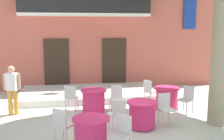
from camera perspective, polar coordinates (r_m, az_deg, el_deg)
name	(u,v)px	position (r m, az deg, el deg)	size (l,w,h in m)	color
ground_plane	(121,127)	(7.79, 1.84, -12.07)	(120.00, 120.00, 0.00)	beige
building_facade	(83,9)	(14.17, -6.21, 12.82)	(13.00, 5.09, 7.50)	#BC5B4C
entrance_step_platform	(88,93)	(11.12, -5.07, -4.93)	(5.47, 2.73, 0.25)	silver
cafe_table_near_tree	(94,100)	(9.03, -3.92, -6.47)	(0.86, 0.86, 0.76)	#E52D66
cafe_chair_near_tree_0	(71,96)	(9.09, -8.69, -5.55)	(0.49, 0.49, 0.91)	silver
cafe_chair_near_tree_1	(116,97)	(8.92, 0.89, -5.73)	(0.51, 0.51, 0.91)	silver
cafe_table_middle	(142,114)	(7.67, 6.41, -9.34)	(0.86, 0.86, 0.76)	#E52D66
cafe_chair_middle_0	(118,113)	(7.30, 1.22, -9.12)	(0.46, 0.46, 0.91)	silver
cafe_chair_middle_1	(165,107)	(8.00, 11.26, -7.67)	(0.44, 0.44, 0.91)	silver
cafe_table_front	(91,133)	(6.37, -4.48, -13.25)	(0.86, 0.86, 0.76)	#E52D66
cafe_chair_front_0	(62,123)	(6.66, -10.49, -11.10)	(0.56, 0.56, 0.91)	silver
cafe_chair_front_1	(121,133)	(6.01, 1.97, -13.21)	(0.56, 0.56, 0.91)	silver
cafe_table_far_side	(167,98)	(9.53, 11.54, -5.80)	(0.86, 0.86, 0.76)	#E52D66
cafe_chair_far_side_0	(149,90)	(9.92, 7.96, -4.29)	(0.55, 0.55, 0.91)	silver
cafe_chair_far_side_1	(187,98)	(9.13, 15.57, -5.72)	(0.55, 0.55, 0.91)	silver
pedestrian_mid_plaza	(12,87)	(9.18, -20.42, -3.49)	(0.53, 0.31, 1.60)	gold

